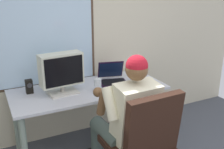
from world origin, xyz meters
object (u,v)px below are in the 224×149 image
wine_glass (98,83)px  cd_case (143,83)px  office_chair (144,139)px  desk (89,97)px  crt_monitor (61,71)px  desk_speaker (29,86)px  laptop (112,76)px  person_seated (127,116)px

wine_glass → cd_case: (0.57, -0.01, -0.09)m
wine_glass → cd_case: 0.58m
office_chair → cd_case: size_ratio=6.19×
cd_case → desk: bearing=166.4°
office_chair → cd_case: bearing=57.9°
desk → crt_monitor: bearing=-179.6°
desk_speaker → cd_case: bearing=-13.6°
office_chair → wine_glass: office_chair is taller
crt_monitor → laptop: (0.63, 0.09, -0.19)m
person_seated → desk_speaker: size_ratio=8.62×
office_chair → laptop: (0.21, 1.03, 0.21)m
laptop → cd_case: 0.38m
desk_speaker → office_chair: bearing=-56.1°
crt_monitor → wine_glass: crt_monitor is taller
desk_speaker → cd_case: (1.23, -0.30, -0.07)m
cd_case → desk_speaker: bearing=166.4°
desk → desk_speaker: (-0.61, 0.15, 0.18)m
person_seated → laptop: (0.22, 0.75, 0.12)m
desk_speaker → cd_case: size_ratio=0.89×
office_chair → cd_case: (0.50, 0.79, 0.15)m
office_chair → person_seated: person_seated is taller
person_seated → laptop: bearing=73.6°
desk → wine_glass: size_ratio=11.50×
office_chair → person_seated: size_ratio=0.80×
desk_speaker → cd_case: desk_speaker is taller
laptop → cd_case: bearing=-39.7°
wine_glass → person_seated: bearing=-83.4°
wine_glass → laptop: bearing=38.5°
office_chair → person_seated: 0.29m
person_seated → crt_monitor: (-0.41, 0.66, 0.31)m
person_seated → wine_glass: bearing=96.6°
desk → crt_monitor: (-0.30, -0.00, 0.35)m
desk → office_chair: (0.12, -0.94, -0.04)m
wine_glass → desk_speaker: (-0.66, 0.28, -0.02)m
office_chair → crt_monitor: crt_monitor is taller
wine_glass → crt_monitor: bearing=159.0°
crt_monitor → desk_speaker: 0.39m
person_seated → crt_monitor: 0.83m
desk → laptop: laptop is taller
laptop → desk_speaker: bearing=176.4°
cd_case → laptop: bearing=140.3°
person_seated → wine_glass: person_seated is taller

